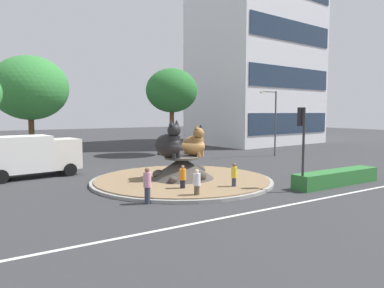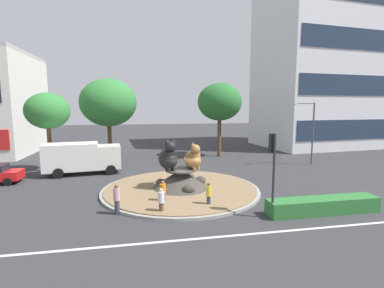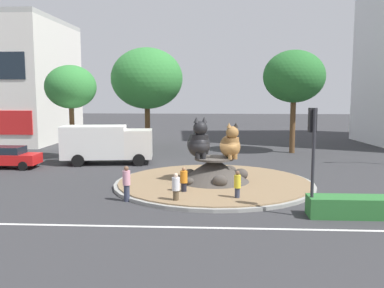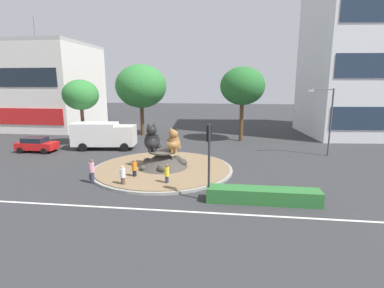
{
  "view_description": "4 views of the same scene",
  "coord_description": "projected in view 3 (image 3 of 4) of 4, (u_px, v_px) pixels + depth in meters",
  "views": [
    {
      "loc": [
        -11.91,
        -19.92,
        4.49
      ],
      "look_at": [
        1.31,
        0.85,
        2.34
      ],
      "focal_mm": 33.94,
      "sensor_mm": 36.0,
      "label": 1
    },
    {
      "loc": [
        -3.02,
        -20.43,
        6.27
      ],
      "look_at": [
        1.51,
        3.46,
        3.02
      ],
      "focal_mm": 26.65,
      "sensor_mm": 36.0,
      "label": 2
    },
    {
      "loc": [
        0.11,
        -24.4,
        5.47
      ],
      "look_at": [
        -1.39,
        1.73,
        2.21
      ],
      "focal_mm": 39.6,
      "sensor_mm": 36.0,
      "label": 3
    },
    {
      "loc": [
        5.45,
        -23.32,
        7.2
      ],
      "look_at": [
        2.4,
        0.54,
        2.17
      ],
      "focal_mm": 27.6,
      "sensor_mm": 36.0,
      "label": 4
    }
  ],
  "objects": [
    {
      "name": "delivery_box_truck",
      "position": [
        106.0,
        143.0,
        32.04
      ],
      "size": [
        6.96,
        3.33,
        2.89
      ],
      "rotation": [
        0.0,
        0.0,
        0.13
      ],
      "color": "silver",
      "rests_on": "ground"
    },
    {
      "name": "sedan_on_far_lane",
      "position": [
        10.0,
        157.0,
        30.28
      ],
      "size": [
        4.04,
        2.02,
        1.55
      ],
      "rotation": [
        0.0,
        0.0,
        -0.0
      ],
      "color": "red",
      "rests_on": "ground"
    },
    {
      "name": "roundabout_island",
      "position": [
        214.0,
        177.0,
        24.8
      ],
      "size": [
        11.65,
        11.65,
        1.64
      ],
      "color": "gray",
      "rests_on": "ground"
    },
    {
      "name": "second_tree_near_tower",
      "position": [
        147.0,
        79.0,
        40.22
      ],
      "size": [
        6.81,
        6.81,
        9.59
      ],
      "color": "brown",
      "rests_on": "ground"
    },
    {
      "name": "third_tree_left",
      "position": [
        71.0,
        87.0,
        33.34
      ],
      "size": [
        4.01,
        4.01,
        7.53
      ],
      "color": "brown",
      "rests_on": "ground"
    },
    {
      "name": "pedestrian_orange_shirt",
      "position": [
        184.0,
        181.0,
        22.17
      ],
      "size": [
        0.39,
        0.39,
        1.54
      ],
      "rotation": [
        0.0,
        0.0,
        4.91
      ],
      "color": "black",
      "rests_on": "ground"
    },
    {
      "name": "traffic_light_mast",
      "position": [
        313.0,
        141.0,
        18.22
      ],
      "size": [
        0.36,
        0.46,
        4.77
      ],
      "rotation": [
        0.0,
        0.0,
        1.74
      ],
      "color": "#2D2D33",
      "rests_on": "ground"
    },
    {
      "name": "lane_centreline",
      "position": [
        213.0,
        228.0,
        17.06
      ],
      "size": [
        112.0,
        0.2,
        0.01
      ],
      "primitive_type": "cube",
      "color": "silver",
      "rests_on": "ground"
    },
    {
      "name": "broadleaf_tree_behind_island",
      "position": [
        294.0,
        77.0,
        37.11
      ],
      "size": [
        5.41,
        5.41,
        9.08
      ],
      "color": "brown",
      "rests_on": "ground"
    },
    {
      "name": "ground_plane",
      "position": [
        214.0,
        185.0,
        24.85
      ],
      "size": [
        160.0,
        160.0,
        0.0
      ],
      "primitive_type": "plane",
      "color": "#333335"
    },
    {
      "name": "cat_statue_black",
      "position": [
        199.0,
        142.0,
        24.66
      ],
      "size": [
        1.73,
        2.6,
        2.4
      ],
      "rotation": [
        0.0,
        0.0,
        -1.35
      ],
      "color": "black",
      "rests_on": "roundabout_island"
    },
    {
      "name": "pedestrian_yellow_shirt",
      "position": [
        237.0,
        186.0,
        20.85
      ],
      "size": [
        0.33,
        0.33,
        1.6
      ],
      "rotation": [
        0.0,
        0.0,
        5.96
      ],
      "color": "#33384C",
      "rests_on": "ground"
    },
    {
      "name": "cat_statue_tabby",
      "position": [
        231.0,
        145.0,
        24.49
      ],
      "size": [
        1.52,
        2.2,
        2.08
      ],
      "rotation": [
        0.0,
        0.0,
        -1.34
      ],
      "color": "#9E703D",
      "rests_on": "roundabout_island"
    },
    {
      "name": "pedestrian_white_shirt",
      "position": [
        176.0,
        188.0,
        20.38
      ],
      "size": [
        0.38,
        0.38,
        1.58
      ],
      "rotation": [
        0.0,
        0.0,
        4.77
      ],
      "color": "brown",
      "rests_on": "ground"
    },
    {
      "name": "pedestrian_pink_shirt",
      "position": [
        127.0,
        183.0,
        21.08
      ],
      "size": [
        0.39,
        0.39,
        1.79
      ],
      "rotation": [
        0.0,
        0.0,
        1.21
      ],
      "color": "#33384C",
      "rests_on": "ground"
    }
  ]
}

